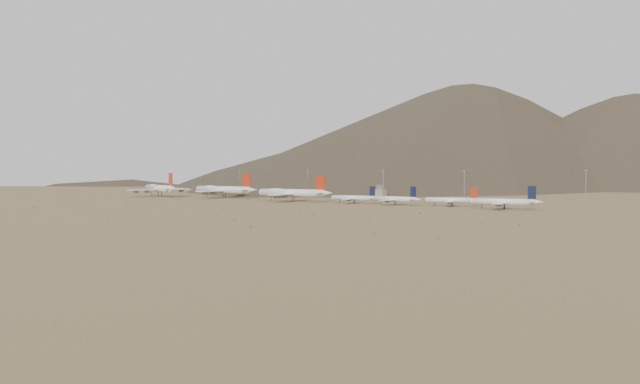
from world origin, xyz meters
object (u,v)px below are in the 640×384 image
Objects in this scene: widebody_centre at (224,190)px; narrowbody_b at (396,199)px; widebody_east at (292,193)px; narrowbody_a at (355,198)px; control_tower at (381,192)px; widebody_west at (160,188)px.

narrowbody_b is (186.10, -8.24, -3.18)m from widebody_centre.
widebody_east is at bearing -8.97° from widebody_centre.
narrowbody_a is (149.52, -7.15, -3.37)m from widebody_centre.
control_tower is at bearing 130.98° from narrowbody_b.
control_tower is at bearing 35.01° from widebody_centre.
control_tower is at bearing 98.60° from narrowbody_a.
narrowbody_a is at bearing 21.06° from widebody_west.
widebody_centre is 1.08× the size of widebody_east.
narrowbody_a is at bearing -70.61° from control_tower.
widebody_west is at bearing -151.92° from control_tower.
narrowbody_a is 98.51m from control_tower.
narrowbody_a is at bearing -2.30° from widebody_east.
widebody_west is at bearing 173.45° from widebody_east.
narrowbody_a reaches higher than control_tower.
widebody_east is 1.75× the size of narrowbody_a.
widebody_west is 1.87× the size of narrowbody_a.
narrowbody_a is 3.33× the size of control_tower.
widebody_west reaches higher than widebody_centre.
widebody_centre is 149.73m from narrowbody_a.
widebody_west is 6.23× the size of control_tower.
control_tower is (-69.27, 94.02, 0.80)m from narrowbody_b.
widebody_west is 214.24m from control_tower.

